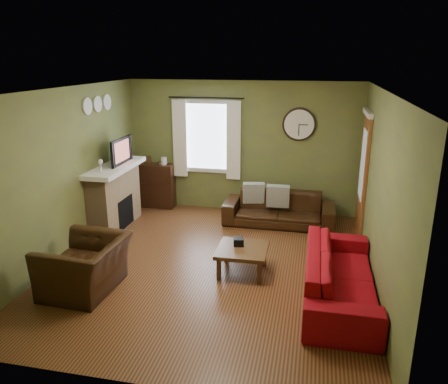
% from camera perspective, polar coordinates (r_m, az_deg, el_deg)
% --- Properties ---
extents(floor, '(4.60, 5.20, 0.00)m').
position_cam_1_polar(floor, '(6.72, -1.56, -9.53)').
color(floor, '#583219').
rests_on(floor, ground).
extents(ceiling, '(4.60, 5.20, 0.00)m').
position_cam_1_polar(ceiling, '(6.02, -1.77, 13.16)').
color(ceiling, white).
rests_on(ceiling, ground).
extents(wall_left, '(0.00, 5.20, 2.60)m').
position_cam_1_polar(wall_left, '(7.13, -19.95, 2.18)').
color(wall_left, '#626B36').
rests_on(wall_left, ground).
extents(wall_right, '(0.00, 5.20, 2.60)m').
position_cam_1_polar(wall_right, '(6.14, 19.68, -0.13)').
color(wall_right, '#626B36').
rests_on(wall_right, ground).
extents(wall_back, '(4.60, 0.00, 2.60)m').
position_cam_1_polar(wall_back, '(8.72, 2.37, 5.83)').
color(wall_back, '#626B36').
rests_on(wall_back, ground).
extents(wall_front, '(4.60, 0.00, 2.60)m').
position_cam_1_polar(wall_front, '(3.93, -10.71, -9.20)').
color(wall_front, '#626B36').
rests_on(wall_front, ground).
extents(fireplace, '(0.40, 1.40, 1.10)m').
position_cam_1_polar(fireplace, '(8.20, -14.09, -0.86)').
color(fireplace, tan).
rests_on(fireplace, floor).
extents(firebox, '(0.04, 0.60, 0.55)m').
position_cam_1_polar(firebox, '(8.20, -12.76, -2.61)').
color(firebox, black).
rests_on(firebox, fireplace).
extents(mantel, '(0.58, 1.60, 0.08)m').
position_cam_1_polar(mantel, '(8.03, -14.20, 3.13)').
color(mantel, white).
rests_on(mantel, fireplace).
extents(tv, '(0.08, 0.60, 0.35)m').
position_cam_1_polar(tv, '(8.11, -13.72, 4.85)').
color(tv, black).
rests_on(tv, mantel).
extents(tv_screen, '(0.02, 0.62, 0.36)m').
position_cam_1_polar(tv_screen, '(8.06, -13.24, 5.22)').
color(tv_screen, '#994C3F').
rests_on(tv_screen, mantel).
extents(medallion_left, '(0.28, 0.28, 0.03)m').
position_cam_1_polar(medallion_left, '(7.63, -17.41, 10.64)').
color(medallion_left, white).
rests_on(medallion_left, wall_left).
extents(medallion_mid, '(0.28, 0.28, 0.03)m').
position_cam_1_polar(medallion_mid, '(7.94, -16.18, 10.97)').
color(medallion_mid, white).
rests_on(medallion_mid, wall_left).
extents(medallion_right, '(0.28, 0.28, 0.03)m').
position_cam_1_polar(medallion_right, '(8.25, -15.04, 11.28)').
color(medallion_right, white).
rests_on(medallion_right, wall_left).
extents(window_pane, '(1.00, 0.02, 1.30)m').
position_cam_1_polar(window_pane, '(8.81, -2.16, 7.26)').
color(window_pane, silver).
rests_on(window_pane, wall_back).
extents(curtain_rod, '(0.03, 0.03, 1.50)m').
position_cam_1_polar(curtain_rod, '(8.61, -2.39, 12.20)').
color(curtain_rod, black).
rests_on(curtain_rod, wall_back).
extents(curtain_left, '(0.28, 0.04, 1.55)m').
position_cam_1_polar(curtain_left, '(8.87, -5.79, 6.93)').
color(curtain_left, white).
rests_on(curtain_left, wall_back).
extents(curtain_right, '(0.28, 0.04, 1.55)m').
position_cam_1_polar(curtain_right, '(8.60, 1.26, 6.69)').
color(curtain_right, white).
rests_on(curtain_right, wall_back).
extents(wall_clock, '(0.64, 0.06, 0.64)m').
position_cam_1_polar(wall_clock, '(8.48, 9.79, 8.69)').
color(wall_clock, white).
rests_on(wall_clock, wall_back).
extents(door, '(0.05, 0.90, 2.10)m').
position_cam_1_polar(door, '(7.98, 17.70, 2.07)').
color(door, brown).
rests_on(door, floor).
extents(bookshelf, '(0.77, 0.33, 0.91)m').
position_cam_1_polar(bookshelf, '(9.21, -8.87, 0.85)').
color(bookshelf, black).
rests_on(bookshelf, floor).
extents(book, '(0.17, 0.22, 0.02)m').
position_cam_1_polar(book, '(9.16, -8.33, 4.04)').
color(book, '#492F18').
rests_on(book, bookshelf).
extents(sofa_brown, '(2.05, 0.80, 0.60)m').
position_cam_1_polar(sofa_brown, '(8.26, 7.19, -2.18)').
color(sofa_brown, black).
rests_on(sofa_brown, floor).
extents(pillow_left, '(0.43, 0.15, 0.42)m').
position_cam_1_polar(pillow_left, '(8.17, 7.05, -0.53)').
color(pillow_left, gray).
rests_on(pillow_left, sofa_brown).
extents(pillow_right, '(0.42, 0.20, 0.40)m').
position_cam_1_polar(pillow_right, '(8.32, 3.89, -0.11)').
color(pillow_right, gray).
rests_on(pillow_right, sofa_brown).
extents(sofa_red, '(0.88, 2.25, 0.66)m').
position_cam_1_polar(sofa_red, '(5.94, 14.91, -10.44)').
color(sofa_red, maroon).
rests_on(sofa_red, floor).
extents(armchair, '(0.99, 1.12, 0.71)m').
position_cam_1_polar(armchair, '(6.21, -17.66, -9.17)').
color(armchair, black).
rests_on(armchair, floor).
extents(coffee_table, '(0.73, 0.73, 0.38)m').
position_cam_1_polar(coffee_table, '(6.44, 2.39, -8.89)').
color(coffee_table, '#492F18').
rests_on(coffee_table, floor).
extents(tissue_box, '(0.17, 0.17, 0.11)m').
position_cam_1_polar(tissue_box, '(6.44, 1.90, -6.84)').
color(tissue_box, black).
rests_on(tissue_box, coffee_table).
extents(wine_glass_a, '(0.08, 0.08, 0.22)m').
position_cam_1_polar(wine_glass_a, '(7.56, -15.78, 3.30)').
color(wine_glass_a, white).
rests_on(wine_glass_a, mantel).
extents(wine_glass_b, '(0.07, 0.07, 0.20)m').
position_cam_1_polar(wine_glass_b, '(7.55, -15.80, 3.21)').
color(wine_glass_b, white).
rests_on(wine_glass_b, mantel).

